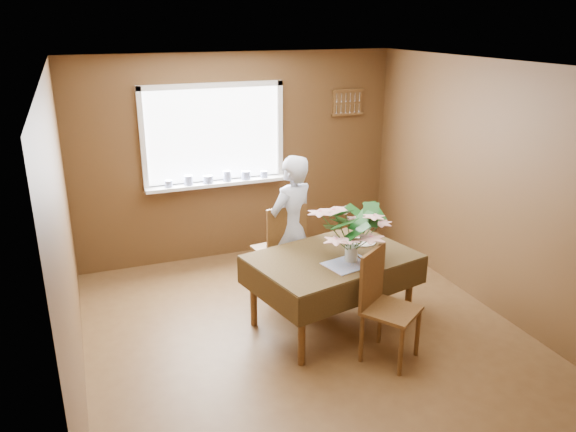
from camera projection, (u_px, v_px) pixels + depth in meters
name	position (u px, v px, depth m)	size (l,w,h in m)	color
floor	(309.00, 339.00, 5.30)	(4.50, 4.50, 0.00)	#55381D
ceiling	(313.00, 66.00, 4.47)	(4.50, 4.50, 0.00)	white
wall_back	(238.00, 157.00, 6.87)	(4.00, 4.00, 0.00)	brown
wall_front	(481.00, 348.00, 2.91)	(4.00, 4.00, 0.00)	brown
wall_left	(66.00, 245.00, 4.21)	(4.50, 4.50, 0.00)	brown
wall_right	(496.00, 190.00, 5.56)	(4.50, 4.50, 0.00)	brown
window_assembly	(215.00, 152.00, 6.69)	(1.72, 0.20, 1.22)	white
spoon_rack	(348.00, 102.00, 7.13)	(0.44, 0.05, 0.33)	brown
dining_table	(333.00, 264.00, 5.35)	(1.70, 1.34, 0.74)	brown
chair_far	(282.00, 247.00, 5.95)	(0.51, 0.51, 1.06)	brown
chair_near	(383.00, 301.00, 4.87)	(0.60, 0.60, 1.00)	brown
seated_woman	(292.00, 229.00, 5.85)	(0.57, 0.38, 1.57)	white
flower_bouquet	(352.00, 227.00, 5.10)	(0.61, 0.61, 0.52)	white
side_plate	(363.00, 242.00, 5.63)	(0.24, 0.24, 0.01)	white
table_knife	(363.00, 260.00, 5.20)	(0.02, 0.24, 0.00)	silver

